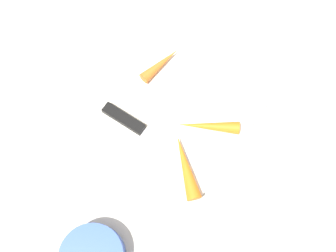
{
  "coord_description": "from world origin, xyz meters",
  "views": [
    {
      "loc": [
        0.19,
        0.14,
        0.67
      ],
      "look_at": [
        0.0,
        0.0,
        0.01
      ],
      "focal_mm": 38.71,
      "sensor_mm": 36.0,
      "label": 1
    }
  ],
  "objects_px": {
    "carrot_medium": "(208,126)",
    "carrot_longest": "(186,166)",
    "cutting_board": "(168,127)",
    "knife": "(129,122)",
    "carrot_shortest": "(161,64)"
  },
  "relations": [
    {
      "from": "knife",
      "to": "carrot_longest",
      "type": "height_order",
      "value": "carrot_longest"
    },
    {
      "from": "carrot_medium",
      "to": "carrot_shortest",
      "type": "height_order",
      "value": "carrot_medium"
    },
    {
      "from": "knife",
      "to": "carrot_shortest",
      "type": "bearing_deg",
      "value": 97.41
    },
    {
      "from": "cutting_board",
      "to": "knife",
      "type": "relative_size",
      "value": 1.79
    },
    {
      "from": "cutting_board",
      "to": "carrot_medium",
      "type": "bearing_deg",
      "value": 123.44
    },
    {
      "from": "knife",
      "to": "carrot_longest",
      "type": "distance_m",
      "value": 0.14
    },
    {
      "from": "carrot_medium",
      "to": "carrot_longest",
      "type": "height_order",
      "value": "carrot_longest"
    },
    {
      "from": "knife",
      "to": "carrot_longest",
      "type": "relative_size",
      "value": 1.63
    },
    {
      "from": "carrot_medium",
      "to": "carrot_longest",
      "type": "bearing_deg",
      "value": 64.24
    },
    {
      "from": "cutting_board",
      "to": "carrot_shortest",
      "type": "distance_m",
      "value": 0.13
    },
    {
      "from": "cutting_board",
      "to": "knife",
      "type": "bearing_deg",
      "value": -57.2
    },
    {
      "from": "knife",
      "to": "carrot_longest",
      "type": "xyz_separation_m",
      "value": [
        0.01,
        0.14,
        0.01
      ]
    },
    {
      "from": "cutting_board",
      "to": "carrot_medium",
      "type": "height_order",
      "value": "carrot_medium"
    },
    {
      "from": "carrot_shortest",
      "to": "carrot_longest",
      "type": "height_order",
      "value": "carrot_longest"
    },
    {
      "from": "carrot_longest",
      "to": "carrot_shortest",
      "type": "bearing_deg",
      "value": -1.59
    }
  ]
}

